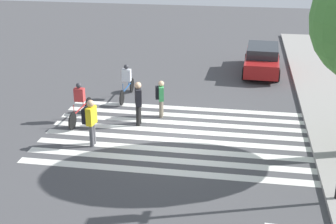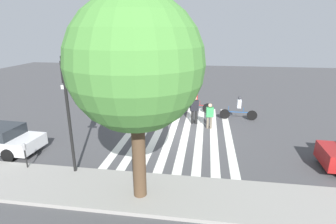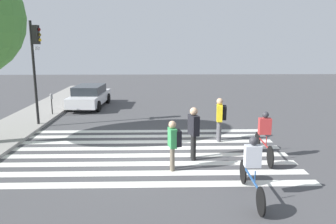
% 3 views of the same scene
% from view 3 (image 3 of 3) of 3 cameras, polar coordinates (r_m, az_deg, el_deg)
% --- Properties ---
extents(ground_plane, '(60.00, 60.00, 0.00)m').
position_cam_3_polar(ground_plane, '(12.08, -3.67, -6.92)').
color(ground_plane, '#444447').
extents(crosswalk_stripes, '(6.09, 10.00, 0.01)m').
position_cam_3_polar(crosswalk_stripes, '(12.08, -3.67, -6.90)').
color(crosswalk_stripes, silver).
rests_on(crosswalk_stripes, ground_plane).
extents(traffic_light, '(0.60, 0.50, 4.88)m').
position_cam_3_polar(traffic_light, '(16.24, -22.08, 9.37)').
color(traffic_light, black).
rests_on(traffic_light, ground_plane).
extents(parking_meter, '(0.15, 0.15, 1.26)m').
position_cam_3_polar(parking_meter, '(18.57, -19.64, 2.09)').
color(parking_meter, black).
rests_on(parking_meter, ground_plane).
extents(pedestrian_child_with_backpack, '(0.51, 0.45, 1.76)m').
position_cam_3_polar(pedestrian_child_with_backpack, '(13.26, 9.10, -0.70)').
color(pedestrian_child_with_backpack, '#4C4C51').
rests_on(pedestrian_child_with_backpack, ground_plane).
extents(pedestrian_adult_tall_backpack, '(0.47, 0.42, 1.58)m').
position_cam_3_polar(pedestrian_adult_tall_backpack, '(10.11, 0.96, -5.17)').
color(pedestrian_adult_tall_backpack, '#6B6051').
rests_on(pedestrian_adult_tall_backpack, ground_plane).
extents(pedestrian_adult_blue_shirt, '(0.54, 0.37, 1.80)m').
position_cam_3_polar(pedestrian_adult_blue_shirt, '(11.07, 4.47, -3.19)').
color(pedestrian_adult_blue_shirt, black).
rests_on(pedestrian_adult_blue_shirt, ground_plane).
extents(cyclist_mid_street, '(2.41, 0.41, 1.65)m').
position_cam_3_polar(cyclist_mid_street, '(11.61, 16.42, -3.67)').
color(cyclist_mid_street, black).
rests_on(cyclist_mid_street, ground_plane).
extents(cyclist_near_curb, '(2.45, 0.40, 1.63)m').
position_cam_3_polar(cyclist_near_curb, '(8.63, 14.44, -9.02)').
color(cyclist_near_curb, black).
rests_on(cyclist_near_curb, ground_plane).
extents(car_parked_far_curb, '(4.55, 2.04, 1.35)m').
position_cam_3_polar(car_parked_far_curb, '(20.78, -13.48, 2.75)').
color(car_parked_far_curb, silver).
rests_on(car_parked_far_curb, ground_plane).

